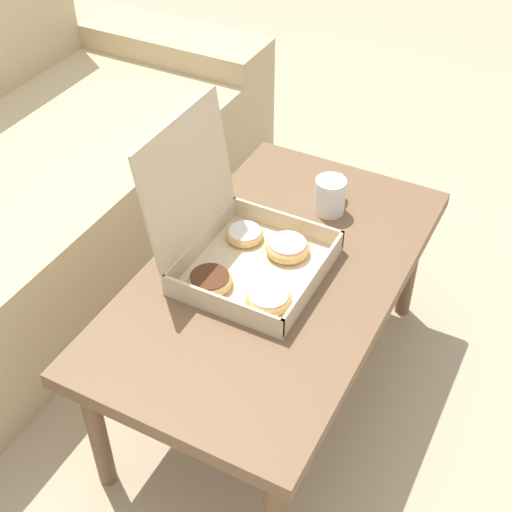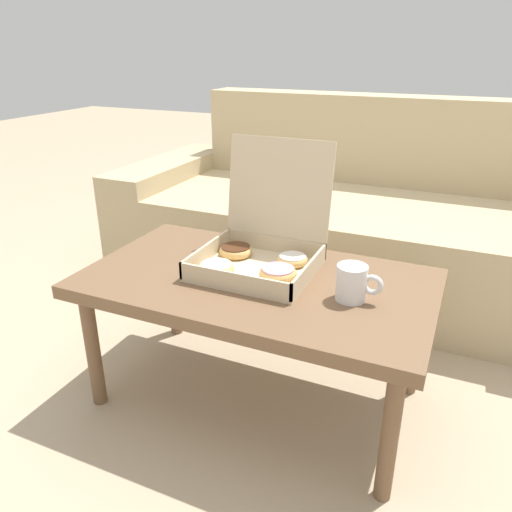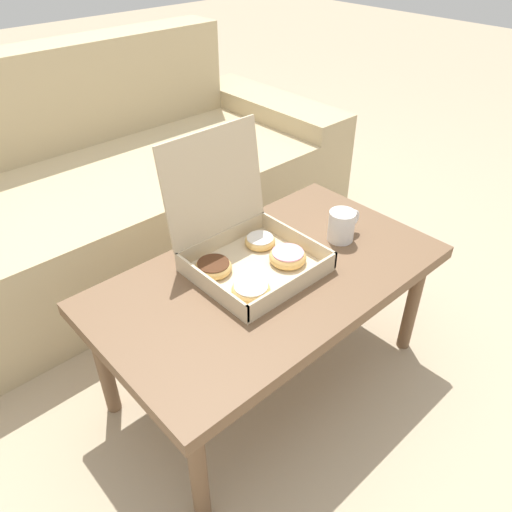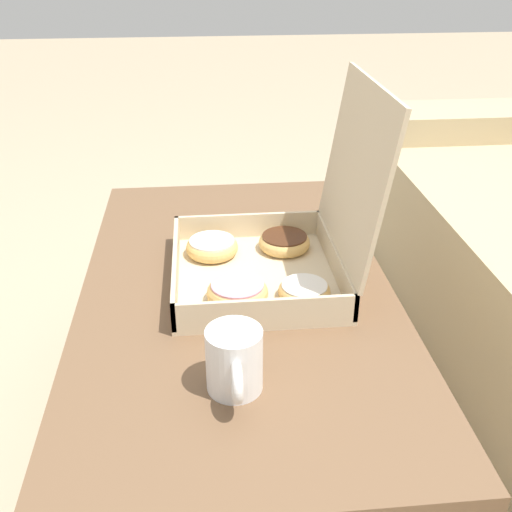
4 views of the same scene
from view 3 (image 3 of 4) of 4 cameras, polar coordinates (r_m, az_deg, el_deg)
ground_plane at (r=1.82m, az=-2.30°, el=-10.38°), size 12.00×12.00×0.00m
couch at (r=2.24m, az=-16.83°, el=6.73°), size 2.09×0.90×0.84m
coffee_table at (r=1.46m, az=1.59°, el=-3.34°), size 1.02×0.58×0.43m
pastry_box at (r=1.43m, az=-1.07°, el=0.96°), size 0.34×0.36×0.37m
coffee_mug at (r=1.58m, az=9.81°, el=3.46°), size 0.13×0.08×0.10m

